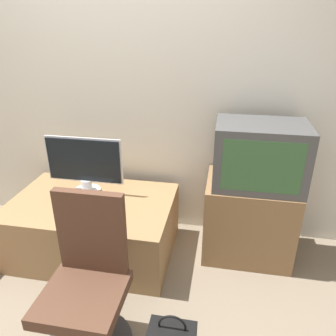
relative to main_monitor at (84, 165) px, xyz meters
name	(u,v)px	position (x,y,z in m)	size (l,w,h in m)	color
ground_plane	(76,335)	(0.27, -0.93, -0.70)	(12.00, 12.00, 0.00)	#7F705B
wall_back	(128,80)	(0.27, 0.39, 0.60)	(4.40, 0.05, 2.60)	silver
desk	(94,226)	(0.09, -0.14, -0.47)	(1.25, 0.82, 0.46)	#937047
side_stand	(248,218)	(1.30, 0.08, -0.39)	(0.67, 0.52, 0.63)	olive
main_monitor	(84,165)	(0.00, 0.00, 0.00)	(0.62, 0.22, 0.47)	silver
keyboard	(77,202)	(0.00, -0.19, -0.23)	(0.31, 0.13, 0.01)	white
mouse	(103,206)	(0.21, -0.21, -0.23)	(0.07, 0.04, 0.03)	black
crt_tv	(260,155)	(1.33, 0.04, 0.16)	(0.64, 0.44, 0.47)	#474747
office_chair	(87,290)	(0.38, -0.93, -0.32)	(0.50, 0.50, 0.93)	#333333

